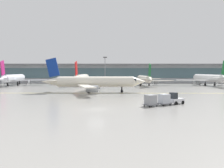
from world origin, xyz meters
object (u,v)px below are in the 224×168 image
Objects in this scene: gate_airplane_3 at (144,79)px; cargo_dolly_lead at (164,99)px; apron_light_mast_1 at (105,69)px; taxiing_regional_jet at (94,82)px; cargo_dolly_trailing at (151,100)px; gate_airplane_1 at (14,78)px; gate_airplane_4 at (208,78)px; baggage_tug at (176,99)px; gate_airplane_2 at (82,78)px.

gate_airplane_3 is 10.20× the size of cargo_dolly_lead.
taxiing_regional_jet is at bearing -92.29° from apron_light_mast_1.
cargo_dolly_lead and cargo_dolly_trailing have the same top height.
gate_airplane_3 is at bearing 53.71° from cargo_dolly_trailing.
taxiing_regional_jet is 28.26m from cargo_dolly_lead.
cargo_dolly_trailing is (46.72, -58.00, -1.91)m from gate_airplane_1.
gate_airplane_4 reaches higher than gate_airplane_3.
gate_airplane_4 is at bearing 33.11° from baggage_tug.
cargo_dolly_lead is at bearing 172.57° from gate_airplane_3.
gate_airplane_2 reaches higher than cargo_dolly_trailing.
gate_airplane_4 is (26.64, 0.21, 0.31)m from gate_airplane_3.
taxiing_regional_jet is 2.28× the size of apron_light_mast_1.
cargo_dolly_trailing is 0.20× the size of apron_light_mast_1.
cargo_dolly_trailing is (-7.15, -57.38, -1.60)m from gate_airplane_3.
baggage_tug is 2.77m from cargo_dolly_lead.
gate_airplane_1 is 10.11× the size of baggage_tug.
cargo_dolly_trailing is (-33.79, -57.58, -1.91)m from gate_airplane_4.
apron_light_mast_1 is (37.37, 16.26, 4.11)m from gate_airplane_1.
gate_airplane_3 is at bearing -95.14° from gate_airplane_1.
gate_airplane_2 is at bearing 80.50° from cargo_dolly_lead.
cargo_dolly_lead is 74.02m from apron_light_mast_1.
gate_airplane_1 is 1.12× the size of gate_airplane_3.
gate_airplane_4 is 11.42× the size of cargo_dolly_trailing.
gate_airplane_4 is at bearing 31.76° from cargo_dolly_lead.
cargo_dolly_lead is at bearing -59.69° from taxiing_regional_jet.
cargo_dolly_lead is at bearing -143.37° from gate_airplane_1.
apron_light_mast_1 reaches higher than cargo_dolly_trailing.
cargo_dolly_trailing is (11.28, -26.00, -1.85)m from taxiing_regional_jet.
gate_airplane_3 is (53.87, -0.63, -0.31)m from gate_airplane_1.
cargo_dolly_lead is at bearing -180.00° from baggage_tug.
taxiing_regional_jet is at bearing 120.30° from gate_airplane_4.
gate_airplane_1 is 74.50m from cargo_dolly_trailing.
apron_light_mast_1 is (-16.50, 16.89, 4.43)m from gate_airplane_3.
apron_light_mast_1 is at bearing -70.96° from gate_airplane_1.
baggage_tug is at bearing -154.42° from gate_airplane_2.
gate_airplane_4 is 55.03m from taxiing_regional_jet.
taxiing_regional_jet is 28.42m from baggage_tug.
gate_airplane_2 is at bearing 103.00° from taxiing_regional_jet.
cargo_dolly_trailing is at bearing -82.82° from apron_light_mast_1.
gate_airplane_4 is at bearing -92.34° from gate_airplane_3.
baggage_tug is at bearing 174.99° from gate_airplane_3.
taxiing_regional_jet is at bearing 95.92° from baggage_tug.
gate_airplane_1 is at bearing 101.80° from gate_airplane_2.
apron_light_mast_1 is at bearing 88.51° from taxiing_regional_jet.
apron_light_mast_1 is at bearing -35.10° from gate_airplane_2.
baggage_tug is (24.11, -59.25, -2.05)m from gate_airplane_2.
cargo_dolly_lead is at bearing 0.00° from cargo_dolly_trailing.
baggage_tug is at bearing 147.58° from gate_airplane_4.
gate_airplane_2 is 1.11× the size of gate_airplane_3.
taxiing_regional_jet is 48.48m from apron_light_mast_1.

